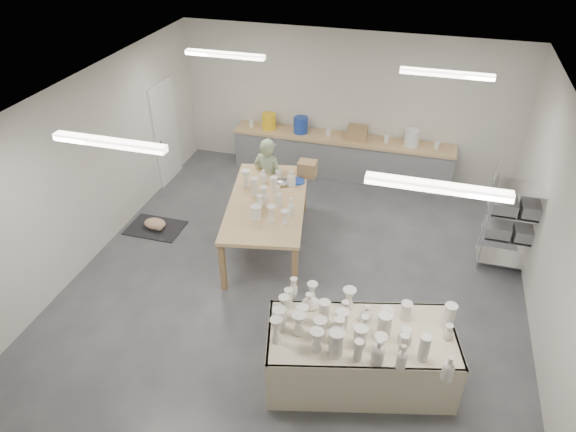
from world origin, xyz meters
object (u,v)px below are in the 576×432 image
(work_table, at_px, (271,199))
(drying_table, at_px, (358,353))
(red_stool, at_px, (273,195))
(potter, at_px, (268,178))

(work_table, bearing_deg, drying_table, -63.45)
(work_table, height_order, red_stool, work_table)
(potter, height_order, red_stool, potter)
(work_table, bearing_deg, red_stool, 95.09)
(drying_table, height_order, red_stool, drying_table)
(drying_table, height_order, work_table, work_table)
(work_table, relative_size, red_stool, 6.78)
(work_table, xyz_separation_m, red_stool, (-0.33, 1.14, -0.66))
(potter, bearing_deg, drying_table, 134.76)
(red_stool, bearing_deg, potter, -90.00)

